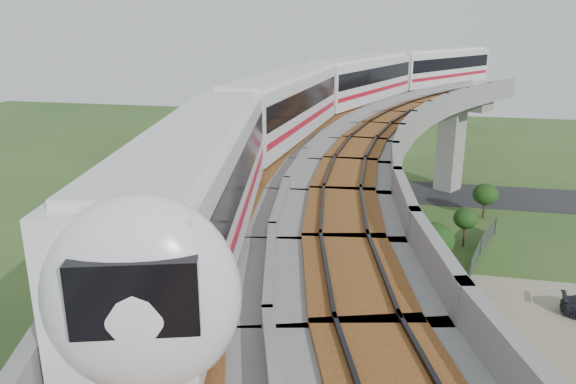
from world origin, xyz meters
name	(u,v)px	position (x,y,z in m)	size (l,w,h in m)	color
ground	(304,345)	(0.00, 0.00, 0.00)	(160.00, 160.00, 0.00)	#2D4C1E
asphalt_road	(357,188)	(0.00, 30.00, 0.01)	(60.00, 8.00, 0.03)	#232326
viaduct	(385,189)	(3.84, 0.00, 9.05)	(19.58, 73.98, 11.40)	#99968E
metro_train	(356,92)	(1.32, 10.71, 12.31)	(16.74, 60.30, 3.64)	silver
fence	(495,355)	(9.75, 0.00, 0.75)	(3.87, 38.73, 1.50)	#2D382D
tree_0	(485,194)	(11.78, 23.35, 2.17)	(2.19, 2.19, 3.11)	#382314
tree_1	(466,219)	(9.50, 16.17, 2.28)	(1.83, 1.83, 3.07)	#382314
tree_2	(434,240)	(6.96, 10.81, 2.43)	(2.84, 2.84, 3.64)	#382314
tree_3	(425,294)	(6.25, 3.00, 2.21)	(2.51, 2.51, 3.29)	#382314
tree_4	(446,363)	(7.13, -2.87, 1.79)	(2.77, 2.77, 2.97)	#382314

